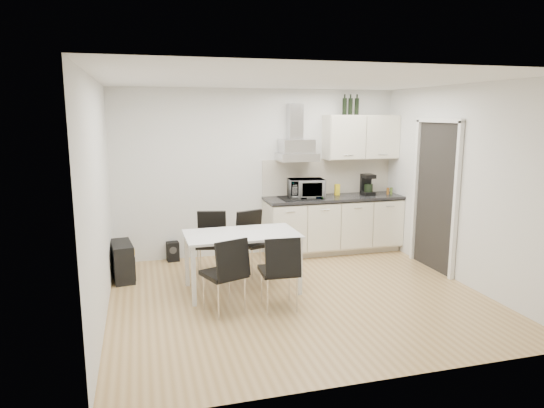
% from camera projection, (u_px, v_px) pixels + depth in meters
% --- Properties ---
extents(ground, '(4.50, 4.50, 0.00)m').
position_uv_depth(ground, '(298.00, 296.00, 5.98)').
color(ground, tan).
rests_on(ground, ground).
extents(wall_back, '(4.50, 0.10, 2.60)m').
position_uv_depth(wall_back, '(259.00, 173.00, 7.64)').
color(wall_back, silver).
rests_on(wall_back, ground).
extents(wall_front, '(4.50, 0.10, 2.60)m').
position_uv_depth(wall_front, '(379.00, 232.00, 3.85)').
color(wall_front, silver).
rests_on(wall_front, ground).
extents(wall_left, '(0.10, 4.00, 2.60)m').
position_uv_depth(wall_left, '(99.00, 202.00, 5.16)').
color(wall_left, silver).
rests_on(wall_left, ground).
extents(wall_right, '(0.10, 4.00, 2.60)m').
position_uv_depth(wall_right, '(463.00, 185.00, 6.33)').
color(wall_right, silver).
rests_on(wall_right, ground).
extents(ceiling, '(4.50, 4.50, 0.00)m').
position_uv_depth(ceiling, '(301.00, 80.00, 5.50)').
color(ceiling, white).
rests_on(ceiling, wall_back).
extents(doorway, '(0.08, 1.04, 2.10)m').
position_uv_depth(doorway, '(434.00, 197.00, 6.88)').
color(doorway, white).
rests_on(doorway, ground).
extents(kitchenette, '(2.22, 0.64, 2.52)m').
position_uv_depth(kitchenette, '(335.00, 201.00, 7.78)').
color(kitchenette, beige).
rests_on(kitchenette, ground).
extents(dining_table, '(1.42, 0.82, 0.75)m').
position_uv_depth(dining_table, '(242.00, 239.00, 6.08)').
color(dining_table, white).
rests_on(dining_table, ground).
extents(chair_far_left, '(0.54, 0.58, 0.88)m').
position_uv_depth(chair_far_left, '(211.00, 245.00, 6.68)').
color(chair_far_left, black).
rests_on(chair_far_left, ground).
extents(chair_far_right, '(0.57, 0.61, 0.88)m').
position_uv_depth(chair_far_right, '(256.00, 244.00, 6.75)').
color(chair_far_right, black).
rests_on(chair_far_right, ground).
extents(chair_near_left, '(0.59, 0.62, 0.88)m').
position_uv_depth(chair_near_left, '(224.00, 275.00, 5.45)').
color(chair_near_left, black).
rests_on(chair_near_left, ground).
extents(chair_near_right, '(0.46, 0.52, 0.88)m').
position_uv_depth(chair_near_right, '(279.00, 272.00, 5.55)').
color(chair_near_right, black).
rests_on(chair_near_right, ground).
extents(guitar_amp, '(0.34, 0.64, 0.51)m').
position_uv_depth(guitar_amp, '(122.00, 261.00, 6.56)').
color(guitar_amp, black).
rests_on(guitar_amp, ground).
extents(floor_speaker, '(0.19, 0.18, 0.30)m').
position_uv_depth(floor_speaker, '(173.00, 251.00, 7.39)').
color(floor_speaker, black).
rests_on(floor_speaker, ground).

